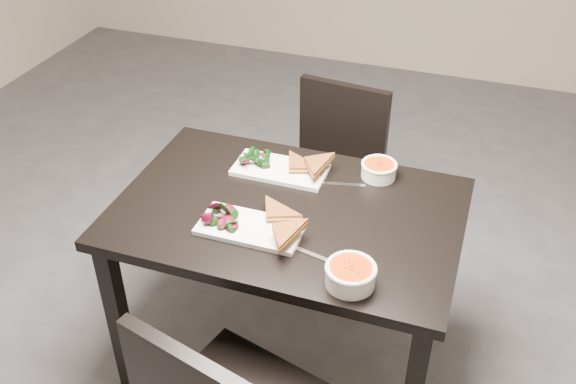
# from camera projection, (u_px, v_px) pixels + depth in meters

# --- Properties ---
(ground) EXTENTS (5.00, 5.00, 0.00)m
(ground) POSITION_uv_depth(u_px,v_px,m) (263.00, 274.00, 3.08)
(ground) COLOR #47474C
(ground) RESTS_ON ground
(table) EXTENTS (1.20, 0.80, 0.75)m
(table) POSITION_uv_depth(u_px,v_px,m) (288.00, 230.00, 2.31)
(table) COLOR black
(table) RESTS_ON ground
(chair_far) EXTENTS (0.47, 0.47, 0.85)m
(chair_far) POSITION_uv_depth(u_px,v_px,m) (332.00, 167.00, 2.96)
(chair_far) COLOR black
(chair_far) RESTS_ON ground
(plate_near) EXTENTS (0.35, 0.17, 0.02)m
(plate_near) POSITION_uv_depth(u_px,v_px,m) (251.00, 228.00, 2.15)
(plate_near) COLOR white
(plate_near) RESTS_ON table
(sandwich_near) EXTENTS (0.21, 0.19, 0.06)m
(sandwich_near) POSITION_uv_depth(u_px,v_px,m) (270.00, 220.00, 2.13)
(sandwich_near) COLOR #9A4A20
(sandwich_near) RESTS_ON plate_near
(salad_near) EXTENTS (0.11, 0.10, 0.05)m
(salad_near) POSITION_uv_depth(u_px,v_px,m) (222.00, 214.00, 2.16)
(salad_near) COLOR black
(salad_near) RESTS_ON plate_near
(soup_bowl_near) EXTENTS (0.16, 0.16, 0.07)m
(soup_bowl_near) POSITION_uv_depth(u_px,v_px,m) (351.00, 274.00, 1.93)
(soup_bowl_near) COLOR white
(soup_bowl_near) RESTS_ON table
(cutlery_near) EXTENTS (0.18, 0.05, 0.00)m
(cutlery_near) POSITION_uv_depth(u_px,v_px,m) (315.00, 256.00, 2.05)
(cutlery_near) COLOR silver
(cutlery_near) RESTS_ON table
(plate_far) EXTENTS (0.35, 0.17, 0.02)m
(plate_far) POSITION_uv_depth(u_px,v_px,m) (280.00, 170.00, 2.44)
(plate_far) COLOR white
(plate_far) RESTS_ON table
(sandwich_far) EXTENTS (0.21, 0.18, 0.06)m
(sandwich_far) POSITION_uv_depth(u_px,v_px,m) (295.00, 167.00, 2.39)
(sandwich_far) COLOR #9A4A20
(sandwich_far) RESTS_ON plate_far
(salad_far) EXTENTS (0.11, 0.10, 0.05)m
(salad_far) POSITION_uv_depth(u_px,v_px,m) (255.00, 158.00, 2.45)
(salad_far) COLOR black
(salad_far) RESTS_ON plate_far
(soup_bowl_far) EXTENTS (0.13, 0.13, 0.06)m
(soup_bowl_far) POSITION_uv_depth(u_px,v_px,m) (379.00, 169.00, 2.40)
(soup_bowl_far) COLOR white
(soup_bowl_far) RESTS_ON table
(cutlery_far) EXTENTS (0.18, 0.05, 0.00)m
(cutlery_far) POSITION_uv_depth(u_px,v_px,m) (341.00, 184.00, 2.37)
(cutlery_far) COLOR silver
(cutlery_far) RESTS_ON table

